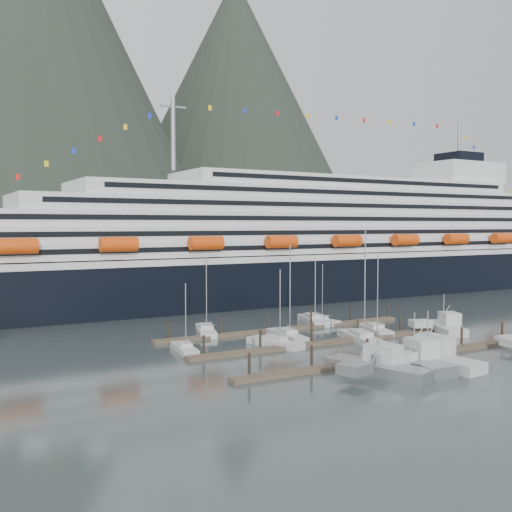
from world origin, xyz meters
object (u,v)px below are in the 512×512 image
object	(u,v)px
sailboat_e	(206,331)
trawler_a	(377,367)
sailboat_g	(319,321)
trawler_e	(443,327)
sailboat_a	(184,349)
sailboat_c	(275,343)
trawler_c	(426,357)
cruise_ship	(320,249)
trawler_b	(413,361)
sailboat_h	(375,330)
sailboat_f	(313,321)
sailboat_b	(287,336)
sailboat_d	(361,339)

from	to	relation	value
sailboat_e	trawler_a	distance (m)	35.67
sailboat_g	trawler_e	distance (m)	22.22
sailboat_a	sailboat_g	bearing A→B (deg)	-62.05
sailboat_c	trawler_e	xyz separation A→B (m)	(30.79, -4.01, 0.49)
trawler_c	cruise_ship	bearing A→B (deg)	-32.65
sailboat_a	sailboat_e	distance (m)	14.39
trawler_b	sailboat_h	bearing A→B (deg)	-22.23
cruise_ship	sailboat_g	bearing A→B (deg)	-125.90
cruise_ship	sailboat_f	world-z (taller)	cruise_ship
trawler_b	trawler_e	distance (m)	28.18
sailboat_f	trawler_a	size ratio (longest dim) A/B	0.90
sailboat_c	cruise_ship	bearing A→B (deg)	-58.46
trawler_c	trawler_e	distance (m)	25.36
sailboat_b	sailboat_c	bearing A→B (deg)	137.32
sailboat_e	sailboat_g	size ratio (longest dim) A/B	1.19
sailboat_h	trawler_e	world-z (taller)	sailboat_h
sailboat_d	sailboat_h	size ratio (longest dim) A/B	1.23
sailboat_c	sailboat_f	world-z (taller)	sailboat_f
sailboat_b	sailboat_d	xyz separation A→B (m)	(8.79, -7.62, 0.02)
sailboat_c	sailboat_h	distance (m)	20.46
sailboat_b	sailboat_h	bearing A→B (deg)	-93.79
sailboat_e	sailboat_f	bearing A→B (deg)	-70.97
trawler_e	sailboat_d	bearing A→B (deg)	109.33
sailboat_g	trawler_a	size ratio (longest dim) A/B	0.82
sailboat_e	trawler_a	world-z (taller)	sailboat_e
sailboat_b	sailboat_c	world-z (taller)	sailboat_b
sailboat_f	trawler_b	distance (m)	36.15
sailboat_d	cruise_ship	bearing A→B (deg)	-15.74
sailboat_e	sailboat_g	distance (m)	22.91
sailboat_f	sailboat_h	xyz separation A→B (m)	(3.36, -13.26, 0.01)
sailboat_c	trawler_b	xyz separation A→B (m)	(7.94, -20.50, 0.56)
sailboat_d	sailboat_h	bearing A→B (deg)	-41.62
sailboat_c	trawler_a	bearing A→B (deg)	168.25
sailboat_a	sailboat_f	bearing A→B (deg)	-61.06
sailboat_e	trawler_a	xyz separation A→B (m)	(6.63, -35.04, 0.50)
sailboat_b	sailboat_d	distance (m)	11.63
sailboat_f	sailboat_h	world-z (taller)	sailboat_h
cruise_ship	trawler_c	distance (m)	77.35
sailboat_a	sailboat_h	world-z (taller)	sailboat_h
sailboat_f	trawler_a	xyz separation A→B (m)	(-15.16, -35.04, 0.50)
trawler_e	sailboat_f	bearing A→B (deg)	57.43
sailboat_d	trawler_a	size ratio (longest dim) A/B	1.29
sailboat_c	sailboat_a	bearing A→B (deg)	60.39
cruise_ship	sailboat_e	xyz separation A→B (m)	(-48.35, -34.95, -11.62)
sailboat_d	sailboat_e	xyz separation A→B (m)	(-18.21, 18.03, -0.04)
sailboat_a	sailboat_e	size ratio (longest dim) A/B	0.77
sailboat_h	trawler_e	size ratio (longest dim) A/B	1.27
sailboat_f	trawler_b	world-z (taller)	sailboat_f
cruise_ship	trawler_a	xyz separation A→B (m)	(-41.72, -69.99, -11.11)
sailboat_b	sailboat_f	xyz separation A→B (m)	(12.37, 10.42, -0.01)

